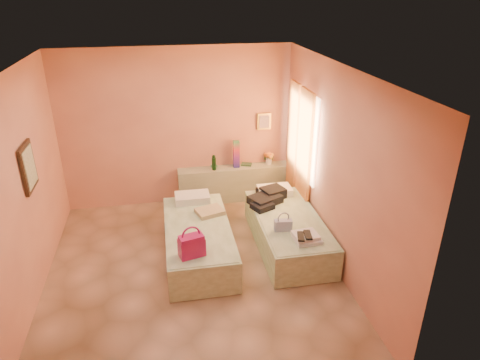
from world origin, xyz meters
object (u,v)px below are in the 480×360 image
(green_book, at_px, (246,164))
(magenta_handbag, at_px, (192,245))
(headboard_ledge, at_px, (234,183))
(towel_stack, at_px, (307,238))
(water_bottle, at_px, (214,163))
(flower_vase, at_px, (269,157))
(bed_right, at_px, (288,231))
(bed_left, at_px, (198,241))
(blue_handbag, at_px, (283,225))

(green_book, xyz_separation_m, magenta_handbag, (-1.24, -2.48, -0.01))
(headboard_ledge, bearing_deg, green_book, 13.11)
(towel_stack, bearing_deg, water_bottle, 112.38)
(water_bottle, height_order, flower_vase, water_bottle)
(green_book, height_order, towel_stack, green_book)
(water_bottle, bearing_deg, bed_right, -61.48)
(bed_left, xyz_separation_m, flower_vase, (1.52, 1.75, 0.53))
(bed_left, height_order, green_book, green_book)
(magenta_handbag, xyz_separation_m, towel_stack, (1.58, 0.05, -0.10))
(water_bottle, bearing_deg, flower_vase, 5.23)
(bed_right, height_order, blue_handbag, blue_handbag)
(bed_right, relative_size, towel_stack, 5.71)
(water_bottle, distance_m, towel_stack, 2.53)
(bed_left, relative_size, green_book, 10.81)
(flower_vase, bearing_deg, water_bottle, -174.77)
(flower_vase, bearing_deg, bed_left, -130.91)
(green_book, bearing_deg, flower_vase, 19.77)
(bed_right, bearing_deg, magenta_handbag, -154.07)
(water_bottle, bearing_deg, bed_left, -106.05)
(water_bottle, relative_size, green_book, 1.44)
(flower_vase, bearing_deg, blue_handbag, -98.94)
(water_bottle, distance_m, flower_vase, 1.04)
(bed_left, bearing_deg, towel_stack, -24.67)
(bed_right, xyz_separation_m, blue_handbag, (-0.19, -0.34, 0.33))
(bed_right, xyz_separation_m, green_book, (-0.28, 1.76, 0.42))
(water_bottle, bearing_deg, towel_stack, -67.62)
(bed_left, relative_size, flower_vase, 7.55)
(headboard_ledge, bearing_deg, towel_stack, -76.15)
(water_bottle, relative_size, magenta_handbag, 0.81)
(bed_left, height_order, blue_handbag, blue_handbag)
(bed_left, relative_size, magenta_handbag, 6.12)
(bed_right, distance_m, magenta_handbag, 1.73)
(water_bottle, bearing_deg, green_book, 9.47)
(bed_right, height_order, magenta_handbag, magenta_handbag)
(towel_stack, bearing_deg, magenta_handbag, -178.32)
(green_book, xyz_separation_m, flower_vase, (0.42, -0.01, 0.12))
(magenta_handbag, bearing_deg, green_book, 49.31)
(bed_left, bearing_deg, headboard_ledge, 63.98)
(flower_vase, height_order, blue_handbag, flower_vase)
(blue_handbag, bearing_deg, towel_stack, -46.58)
(bed_right, xyz_separation_m, water_bottle, (-0.90, 1.65, 0.53))
(bed_right, distance_m, flower_vase, 1.83)
(water_bottle, xyz_separation_m, magenta_handbag, (-0.62, -2.38, -0.13))
(bed_left, relative_size, blue_handbag, 8.00)
(bed_right, height_order, water_bottle, water_bottle)
(green_book, relative_size, blue_handbag, 0.74)
(magenta_handbag, bearing_deg, headboard_ledge, 53.54)
(magenta_handbag, relative_size, towel_stack, 0.93)
(bed_right, distance_m, green_book, 1.83)
(water_bottle, height_order, towel_stack, water_bottle)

